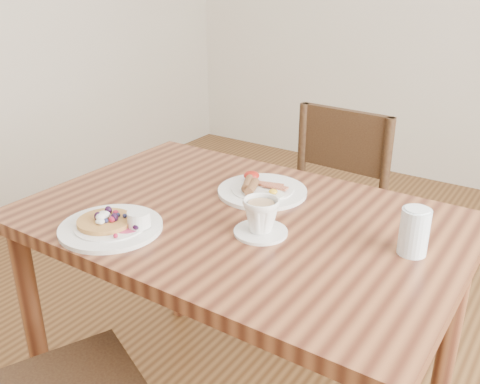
{
  "coord_description": "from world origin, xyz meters",
  "views": [
    {
      "loc": [
        0.74,
        -1.11,
        1.4
      ],
      "look_at": [
        0.0,
        0.0,
        0.82
      ],
      "focal_mm": 40.0,
      "sensor_mm": 36.0,
      "label": 1
    }
  ],
  "objects_px": {
    "dining_table": "(240,246)",
    "teacup_saucer": "(261,218)",
    "breakfast_plate": "(261,189)",
    "water_glass": "(414,232)",
    "chair_far": "(324,214)",
    "pancake_plate": "(113,225)"
  },
  "relations": [
    {
      "from": "water_glass",
      "to": "chair_far",
      "type": "bearing_deg",
      "value": 130.52
    },
    {
      "from": "dining_table",
      "to": "chair_far",
      "type": "bearing_deg",
      "value": 92.6
    },
    {
      "from": "water_glass",
      "to": "dining_table",
      "type": "bearing_deg",
      "value": -173.09
    },
    {
      "from": "dining_table",
      "to": "pancake_plate",
      "type": "bearing_deg",
      "value": -131.65
    },
    {
      "from": "dining_table",
      "to": "water_glass",
      "type": "relative_size",
      "value": 10.37
    },
    {
      "from": "chair_far",
      "to": "pancake_plate",
      "type": "bearing_deg",
      "value": 80.1
    },
    {
      "from": "teacup_saucer",
      "to": "water_glass",
      "type": "bearing_deg",
      "value": 17.89
    },
    {
      "from": "breakfast_plate",
      "to": "teacup_saucer",
      "type": "height_order",
      "value": "teacup_saucer"
    },
    {
      "from": "chair_far",
      "to": "breakfast_plate",
      "type": "height_order",
      "value": "chair_far"
    },
    {
      "from": "teacup_saucer",
      "to": "dining_table",
      "type": "bearing_deg",
      "value": 150.35
    },
    {
      "from": "dining_table",
      "to": "teacup_saucer",
      "type": "xyz_separation_m",
      "value": [
        0.1,
        -0.06,
        0.14
      ]
    },
    {
      "from": "dining_table",
      "to": "teacup_saucer",
      "type": "height_order",
      "value": "teacup_saucer"
    },
    {
      "from": "pancake_plate",
      "to": "breakfast_plate",
      "type": "xyz_separation_m",
      "value": [
        0.2,
        0.42,
        -0.0
      ]
    },
    {
      "from": "dining_table",
      "to": "teacup_saucer",
      "type": "distance_m",
      "value": 0.19
    },
    {
      "from": "pancake_plate",
      "to": "teacup_saucer",
      "type": "xyz_separation_m",
      "value": [
        0.33,
        0.2,
        0.03
      ]
    },
    {
      "from": "dining_table",
      "to": "chair_far",
      "type": "distance_m",
      "value": 0.65
    },
    {
      "from": "teacup_saucer",
      "to": "water_glass",
      "type": "xyz_separation_m",
      "value": [
        0.36,
        0.11,
        0.01
      ]
    },
    {
      "from": "dining_table",
      "to": "water_glass",
      "type": "height_order",
      "value": "water_glass"
    },
    {
      "from": "breakfast_plate",
      "to": "teacup_saucer",
      "type": "relative_size",
      "value": 1.93
    },
    {
      "from": "pancake_plate",
      "to": "chair_far",
      "type": "bearing_deg",
      "value": 77.24
    },
    {
      "from": "dining_table",
      "to": "water_glass",
      "type": "distance_m",
      "value": 0.49
    },
    {
      "from": "chair_far",
      "to": "teacup_saucer",
      "type": "distance_m",
      "value": 0.76
    }
  ]
}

